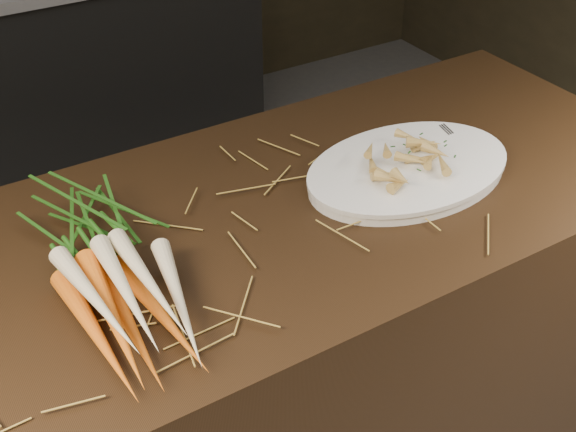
{
  "coord_description": "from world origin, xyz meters",
  "views": [
    {
      "loc": [
        -0.22,
        -0.66,
        1.7
      ],
      "look_at": [
        0.3,
        0.2,
        0.96
      ],
      "focal_mm": 45.0,
      "sensor_mm": 36.0,
      "label": 1
    }
  ],
  "objects": [
    {
      "name": "serving_fork",
      "position": [
        0.78,
        0.24,
        0.93
      ],
      "size": [
        0.05,
        0.17,
        0.0
      ],
      "primitive_type": "cube",
      "rotation": [
        0.0,
        0.0,
        -0.22
      ],
      "color": "silver",
      "rests_on": "serving_platter"
    },
    {
      "name": "back_counter",
      "position": [
        0.3,
        2.18,
        0.42
      ],
      "size": [
        1.82,
        0.62,
        0.84
      ],
      "color": "black",
      "rests_on": "ground"
    },
    {
      "name": "straw_bedding",
      "position": [
        0.0,
        0.3,
        0.91
      ],
      "size": [
        1.4,
        0.6,
        0.02
      ],
      "primitive_type": null,
      "color": "olive",
      "rests_on": "main_counter"
    },
    {
      "name": "serving_platter",
      "position": [
        0.62,
        0.26,
        0.91
      ],
      "size": [
        0.45,
        0.3,
        0.02
      ],
      "primitive_type": null,
      "rotation": [
        0.0,
        0.0,
        0.01
      ],
      "color": "white",
      "rests_on": "main_counter"
    },
    {
      "name": "roasted_veg_heap",
      "position": [
        0.62,
        0.26,
        0.95
      ],
      "size": [
        0.22,
        0.16,
        0.05
      ],
      "primitive_type": null,
      "rotation": [
        0.0,
        0.0,
        0.01
      ],
      "color": "#AF8336",
      "rests_on": "serving_platter"
    },
    {
      "name": "root_veg_bunch",
      "position": [
        -0.01,
        0.3,
        0.95
      ],
      "size": [
        0.21,
        0.56,
        0.1
      ],
      "rotation": [
        0.0,
        0.0,
        -0.02
      ],
      "color": "#C45020",
      "rests_on": "main_counter"
    }
  ]
}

